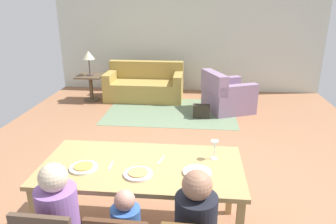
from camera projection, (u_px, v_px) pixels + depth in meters
ground_plane at (178, 148)px, 4.98m from camera, size 6.42×6.74×0.02m
back_wall at (188, 35)px, 7.73m from camera, size 6.42×0.10×2.70m
dining_table at (142, 171)px, 2.94m from camera, size 1.83×0.92×0.76m
plate_near_man at (84, 168)px, 2.84m from camera, size 0.25×0.25×0.02m
pizza_near_man at (83, 166)px, 2.84m from camera, size 0.17×0.17×0.01m
plate_near_child at (138, 174)px, 2.74m from camera, size 0.25×0.25×0.02m
pizza_near_child at (138, 172)px, 2.73m from camera, size 0.17×0.17×0.01m
plate_near_woman at (197, 172)px, 2.77m from camera, size 0.25×0.25×0.02m
wine_glass at (214, 146)px, 2.98m from camera, size 0.07×0.07×0.19m
fork at (111, 166)px, 2.89m from camera, size 0.02×0.15×0.01m
knife at (161, 160)px, 2.99m from camera, size 0.06×0.17×0.01m
area_rug at (171, 111)px, 6.57m from camera, size 2.60×1.80×0.01m
couch at (145, 86)px, 7.34m from camera, size 1.73×0.86×0.82m
armchair at (226, 96)px, 6.53m from camera, size 1.13×1.12×0.82m
side_table at (91, 84)px, 7.18m from camera, size 0.56×0.56×0.58m
table_lamp at (89, 56)px, 6.97m from camera, size 0.26×0.26×0.54m
handbag at (201, 111)px, 6.19m from camera, size 0.32×0.16×0.26m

